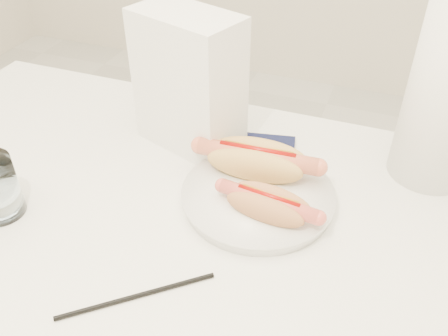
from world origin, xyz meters
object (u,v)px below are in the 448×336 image
(plate, at_px, (258,198))
(napkin_box, at_px, (189,82))
(hotdog_right, at_px, (268,204))
(table, at_px, (165,258))
(hotdog_left, at_px, (257,160))

(plate, xyz_separation_m, napkin_box, (-0.17, 0.12, 0.11))
(plate, distance_m, hotdog_right, 0.06)
(napkin_box, bearing_deg, table, -57.91)
(hotdog_right, relative_size, napkin_box, 0.63)
(hotdog_right, bearing_deg, napkin_box, 147.12)
(plate, bearing_deg, hotdog_right, -56.17)
(plate, height_order, napkin_box, napkin_box)
(hotdog_left, bearing_deg, plate, -72.46)
(plate, bearing_deg, table, -135.64)
(table, distance_m, napkin_box, 0.30)
(hotdog_left, distance_m, hotdog_right, 0.10)
(plate, relative_size, napkin_box, 0.95)
(table, xyz_separation_m, plate, (0.11, 0.11, 0.07))
(table, bearing_deg, hotdog_right, 26.28)
(hotdog_right, bearing_deg, table, -146.81)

